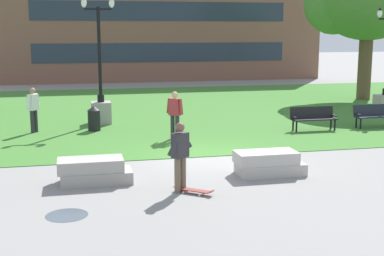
% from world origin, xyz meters
% --- Properties ---
extents(ground_plane, '(140.00, 140.00, 0.00)m').
position_xyz_m(ground_plane, '(0.00, 0.00, 0.00)').
color(ground_plane, gray).
extents(grass_lawn, '(40.00, 20.00, 0.02)m').
position_xyz_m(grass_lawn, '(0.00, 10.00, 0.01)').
color(grass_lawn, '#3D752D').
rests_on(grass_lawn, ground).
extents(concrete_block_center, '(1.87, 0.90, 0.64)m').
position_xyz_m(concrete_block_center, '(-3.62, -2.09, 0.31)').
color(concrete_block_center, '#9E9991').
rests_on(concrete_block_center, ground).
extents(concrete_block_left, '(1.86, 0.90, 0.64)m').
position_xyz_m(concrete_block_left, '(1.04, -2.30, 0.31)').
color(concrete_block_left, '#B2ADA3').
rests_on(concrete_block_left, ground).
extents(person_skateboarder, '(0.81, 0.98, 1.71)m').
position_xyz_m(person_skateboarder, '(-1.61, -3.33, 0.97)').
color(person_skateboarder, brown).
rests_on(person_skateboarder, ground).
extents(skateboard, '(0.92, 0.80, 0.14)m').
position_xyz_m(skateboard, '(-1.33, -3.55, 0.09)').
color(skateboard, maroon).
rests_on(skateboard, ground).
extents(puddle, '(0.90, 0.90, 0.01)m').
position_xyz_m(puddle, '(-4.30, -4.45, 0.00)').
color(puddle, '#47515B').
rests_on(puddle, ground).
extents(park_bench_near_left, '(1.80, 0.54, 0.90)m').
position_xyz_m(park_bench_near_left, '(5.02, 3.38, 0.54)').
color(park_bench_near_left, black).
rests_on(park_bench_near_left, grass_lawn).
extents(park_bench_near_right, '(1.81, 0.57, 0.90)m').
position_xyz_m(park_bench_near_right, '(7.74, 3.44, 0.54)').
color(park_bench_near_right, '#1E232D').
rests_on(park_bench_near_right, grass_lawn).
extents(lamp_post_left, '(1.32, 0.80, 5.17)m').
position_xyz_m(lamp_post_left, '(-2.94, 6.72, 1.06)').
color(lamp_post_left, gray).
rests_on(lamp_post_left, grass_lawn).
extents(trash_bin, '(0.49, 0.49, 0.96)m').
position_xyz_m(trash_bin, '(-3.31, 5.12, 0.50)').
color(trash_bin, black).
rests_on(trash_bin, grass_lawn).
extents(person_bystander_near_lawn, '(0.50, 0.81, 1.71)m').
position_xyz_m(person_bystander_near_lawn, '(-5.55, 5.26, 0.98)').
color(person_bystander_near_lawn, '#28282D').
rests_on(person_bystander_near_lawn, grass_lawn).
extents(person_bystander_far_lawn, '(0.56, 0.61, 1.71)m').
position_xyz_m(person_bystander_far_lawn, '(-0.55, 2.86, 0.98)').
color(person_bystander_far_lawn, '#28282D').
rests_on(person_bystander_far_lawn, grass_lawn).
extents(building_facade_distant, '(25.16, 1.03, 9.04)m').
position_xyz_m(building_facade_distant, '(2.60, 24.50, 4.51)').
color(building_facade_distant, brown).
rests_on(building_facade_distant, ground).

